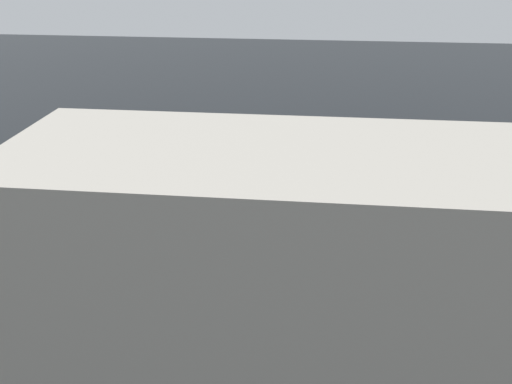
# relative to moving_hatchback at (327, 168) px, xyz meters

# --- Properties ---
(ground_plane) EXTENTS (60.00, 60.00, 0.00)m
(ground_plane) POSITION_rel_moving_hatchback_xyz_m (0.05, 0.65, -1.03)
(ground_plane) COLOR black
(kerb_strip) EXTENTS (24.00, 3.20, 0.04)m
(kerb_strip) POSITION_rel_moving_hatchback_xyz_m (0.05, 4.85, -1.01)
(kerb_strip) COLOR gray
(kerb_strip) RESTS_ON ground
(moving_hatchback) EXTENTS (4.25, 3.03, 2.06)m
(moving_hatchback) POSITION_rel_moving_hatchback_xyz_m (0.00, 0.00, 0.00)
(moving_hatchback) COLOR red
(moving_hatchback) RESTS_ON ground
(fire_hydrant) EXTENTS (0.42, 0.31, 0.80)m
(fire_hydrant) POSITION_rel_moving_hatchback_xyz_m (3.15, 2.94, -0.63)
(fire_hydrant) COLOR red
(fire_hydrant) RESTS_ON ground
(pedestrian) EXTENTS (0.27, 0.57, 1.62)m
(pedestrian) POSITION_rel_moving_hatchback_xyz_m (4.34, 3.04, -0.07)
(pedestrian) COLOR #B2262D
(pedestrian) RESTS_ON ground
(metal_railing) EXTENTS (9.14, 0.04, 1.05)m
(metal_railing) POSITION_rel_moving_hatchback_xyz_m (-0.04, 5.80, -0.30)
(metal_railing) COLOR #B7BABF
(metal_railing) RESTS_ON ground
(sign_post) EXTENTS (0.07, 0.44, 2.40)m
(sign_post) POSITION_rel_moving_hatchback_xyz_m (3.85, 4.44, 0.55)
(sign_post) COLOR #4C4C51
(sign_post) RESTS_ON ground
(puddle_patch) EXTENTS (3.24, 3.24, 0.01)m
(puddle_patch) POSITION_rel_moving_hatchback_xyz_m (0.90, -0.46, -1.02)
(puddle_patch) COLOR black
(puddle_patch) RESTS_ON ground
(building_block) EXTENTS (10.98, 2.40, 5.22)m
(building_block) POSITION_rel_moving_hatchback_xyz_m (-1.99, 10.24, 1.58)
(building_block) COLOR gray
(building_block) RESTS_ON ground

